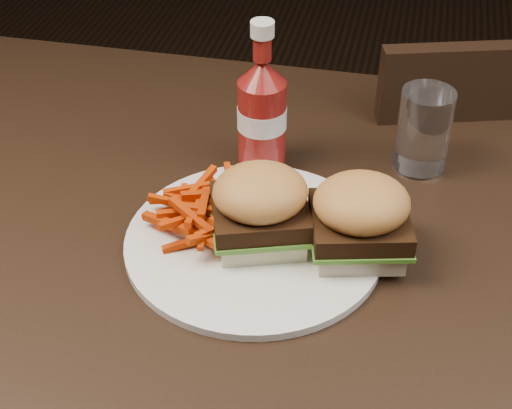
% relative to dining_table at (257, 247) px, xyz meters
% --- Properties ---
extents(dining_table, '(1.20, 0.80, 0.04)m').
position_rel_dining_table_xyz_m(dining_table, '(0.00, 0.00, 0.00)').
color(dining_table, black).
rests_on(dining_table, ground).
extents(chair_far, '(0.50, 0.50, 0.04)m').
position_rel_dining_table_xyz_m(chair_far, '(0.24, 0.50, -0.30)').
color(chair_far, black).
rests_on(chair_far, ground).
extents(plate, '(0.29, 0.29, 0.01)m').
position_rel_dining_table_xyz_m(plate, '(0.00, -0.02, 0.03)').
color(plate, white).
rests_on(plate, dining_table).
extents(sandwich_half_a, '(0.11, 0.11, 0.02)m').
position_rel_dining_table_xyz_m(sandwich_half_a, '(0.01, -0.02, 0.04)').
color(sandwich_half_a, '#F0EBBE').
rests_on(sandwich_half_a, plate).
extents(sandwich_half_b, '(0.11, 0.10, 0.02)m').
position_rel_dining_table_xyz_m(sandwich_half_b, '(0.11, -0.01, 0.04)').
color(sandwich_half_b, beige).
rests_on(sandwich_half_b, plate).
extents(fries_pile, '(0.13, 0.13, 0.04)m').
position_rel_dining_table_xyz_m(fries_pile, '(-0.06, -0.01, 0.05)').
color(fries_pile, '#B32401').
rests_on(fries_pile, plate).
extents(ketchup_bottle, '(0.06, 0.06, 0.12)m').
position_rel_dining_table_xyz_m(ketchup_bottle, '(-0.02, 0.13, 0.08)').
color(ketchup_bottle, maroon).
rests_on(ketchup_bottle, dining_table).
extents(tumbler, '(0.07, 0.07, 0.10)m').
position_rel_dining_table_xyz_m(tumbler, '(0.17, 0.17, 0.08)').
color(tumbler, white).
rests_on(tumbler, dining_table).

